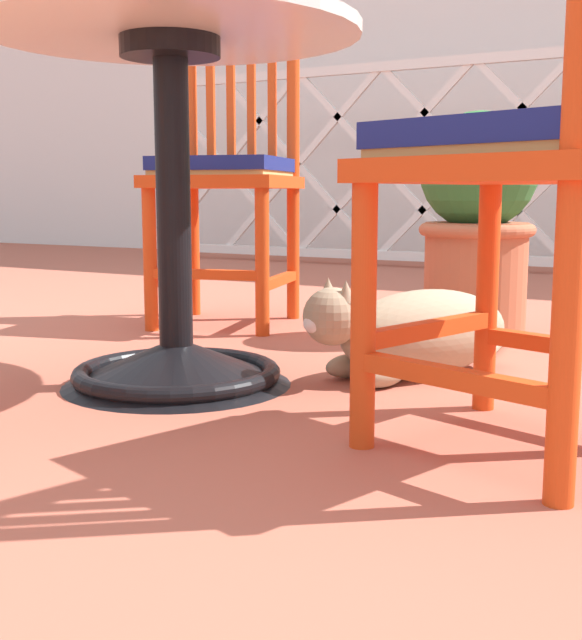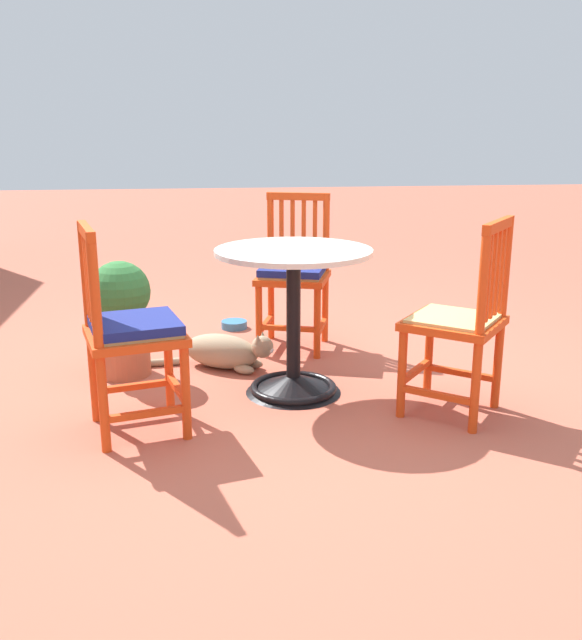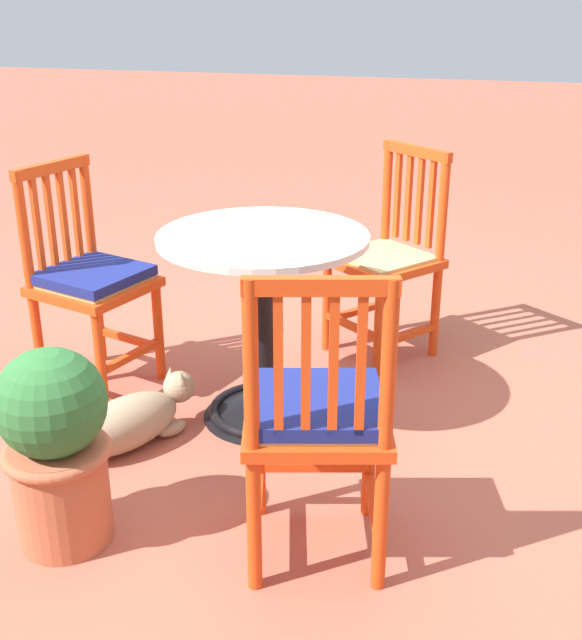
# 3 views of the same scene
# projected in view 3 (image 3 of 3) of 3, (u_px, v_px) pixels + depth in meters

# --- Properties ---
(ground_plane) EXTENTS (24.00, 24.00, 0.00)m
(ground_plane) POSITION_uv_depth(u_px,v_px,m) (295.00, 421.00, 3.11)
(ground_plane) COLOR #AD5642
(cafe_table) EXTENTS (0.76, 0.76, 0.73)m
(cafe_table) POSITION_uv_depth(u_px,v_px,m) (264.00, 348.00, 3.05)
(cafe_table) COLOR black
(cafe_table) RESTS_ON ground_plane
(orange_chair_near_fence) EXTENTS (0.49, 0.49, 0.91)m
(orange_chair_near_fence) POSITION_uv_depth(u_px,v_px,m) (317.00, 419.00, 2.23)
(orange_chair_near_fence) COLOR #D64214
(orange_chair_near_fence) RESTS_ON ground_plane
(orange_chair_tucked_in) EXTENTS (0.56, 0.56, 0.91)m
(orange_chair_tucked_in) POSITION_uv_depth(u_px,v_px,m) (388.00, 260.00, 3.55)
(orange_chair_tucked_in) COLOR #D64214
(orange_chair_tucked_in) RESTS_ON ground_plane
(orange_chair_at_corner) EXTENTS (0.50, 0.50, 0.91)m
(orange_chair_at_corner) POSITION_uv_depth(u_px,v_px,m) (90.00, 282.00, 3.24)
(orange_chair_at_corner) COLOR #D64214
(orange_chair_at_corner) RESTS_ON ground_plane
(tabby_cat) EXTENTS (0.39, 0.72, 0.23)m
(tabby_cat) POSITION_uv_depth(u_px,v_px,m) (134.00, 420.00, 2.93)
(tabby_cat) COLOR #9E896B
(tabby_cat) RESTS_ON ground_plane
(terracotta_planter) EXTENTS (0.32, 0.32, 0.62)m
(terracotta_planter) POSITION_uv_depth(u_px,v_px,m) (56.00, 443.00, 2.34)
(terracotta_planter) COLOR #B25B3D
(terracotta_planter) RESTS_ON ground_plane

